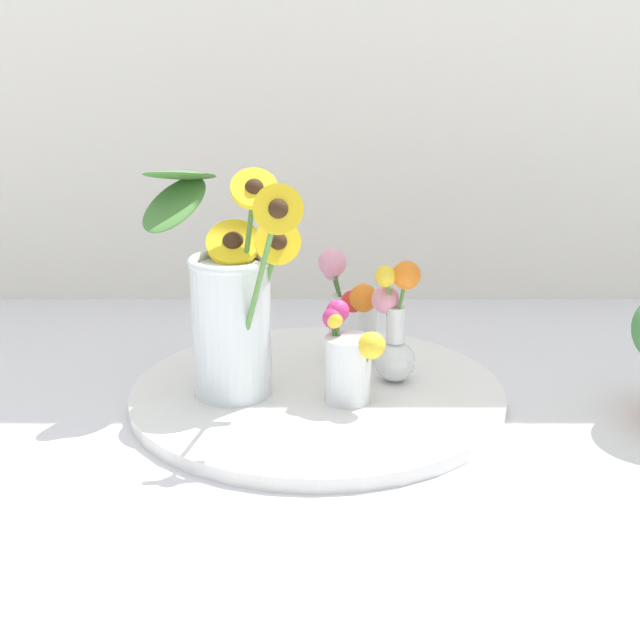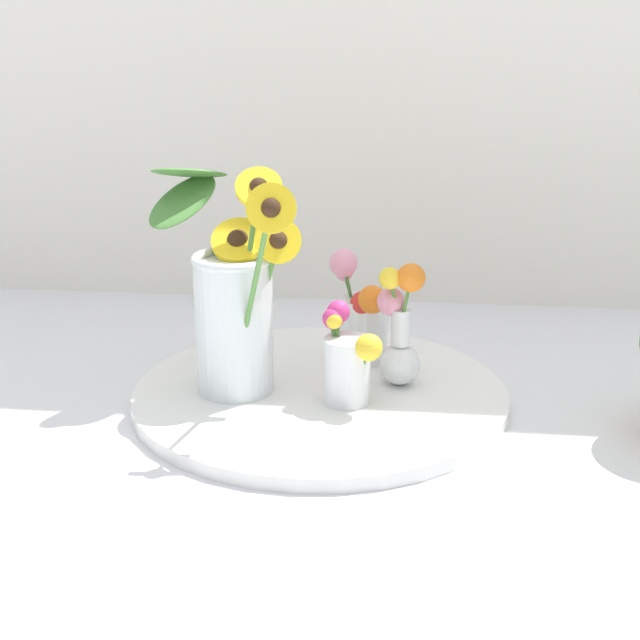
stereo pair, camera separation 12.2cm
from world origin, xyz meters
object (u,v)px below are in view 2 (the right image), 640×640
(mason_jar_sunflowers, at_px, (234,307))
(vase_small_back, at_px, (362,316))
(vase_small_center, at_px, (348,360))
(serving_tray, at_px, (320,395))
(vase_bulb_right, at_px, (399,332))

(mason_jar_sunflowers, relative_size, vase_small_back, 1.84)
(vase_small_center, bearing_deg, mason_jar_sunflowers, 169.68)
(mason_jar_sunflowers, bearing_deg, vase_small_center, -10.32)
(mason_jar_sunflowers, bearing_deg, serving_tray, 6.45)
(serving_tray, bearing_deg, vase_bulb_right, 14.59)
(vase_small_back, bearing_deg, vase_bulb_right, -56.07)
(vase_bulb_right, distance_m, vase_small_back, 0.10)
(serving_tray, xyz_separation_m, mason_jar_sunflowers, (-0.12, -0.01, 0.13))
(mason_jar_sunflowers, bearing_deg, vase_small_back, 37.18)
(serving_tray, height_order, mason_jar_sunflowers, mason_jar_sunflowers)
(mason_jar_sunflowers, xyz_separation_m, vase_small_back, (0.17, 0.13, -0.05))
(vase_bulb_right, relative_size, vase_small_back, 1.04)
(vase_small_center, height_order, vase_bulb_right, vase_bulb_right)
(serving_tray, relative_size, mason_jar_sunflowers, 1.66)
(mason_jar_sunflowers, distance_m, vase_small_center, 0.17)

